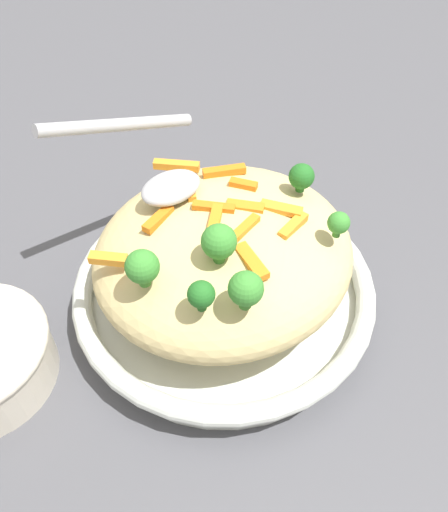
{
  "coord_description": "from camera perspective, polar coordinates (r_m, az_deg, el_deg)",
  "views": [
    {
      "loc": [
        -0.2,
        -0.25,
        0.41
      ],
      "look_at": [
        0.0,
        0.0,
        0.07
      ],
      "focal_mm": 35.83,
      "sensor_mm": 36.0,
      "label": 1
    }
  ],
  "objects": [
    {
      "name": "broccoli_floret_2",
      "position": [
        0.39,
        -0.56,
        1.55
      ],
      "size": [
        0.03,
        0.03,
        0.04
      ],
      "color": "#377928",
      "rests_on": "pasta_mound"
    },
    {
      "name": "carrot_piece_9",
      "position": [
        0.49,
        -5.33,
        10.04
      ],
      "size": [
        0.04,
        0.04,
        0.01
      ],
      "primitive_type": "cube",
      "rotation": [
        0.0,
        0.0,
        5.49
      ],
      "color": "orange",
      "rests_on": "pasta_mound"
    },
    {
      "name": "carrot_piece_5",
      "position": [
        0.46,
        -4.15,
        7.28
      ],
      "size": [
        0.02,
        0.03,
        0.01
      ],
      "primitive_type": "cube",
      "rotation": [
        0.0,
        0.0,
        1.09
      ],
      "color": "orange",
      "rests_on": "pasta_mound"
    },
    {
      "name": "broccoli_floret_5",
      "position": [
        0.43,
        12.67,
        3.59
      ],
      "size": [
        0.02,
        0.02,
        0.02
      ],
      "color": "#377928",
      "rests_on": "pasta_mound"
    },
    {
      "name": "serving_bowl",
      "position": [
        0.5,
        -0.0,
        -3.82
      ],
      "size": [
        0.29,
        0.29,
        0.04
      ],
      "color": "silver",
      "rests_on": "ground_plane"
    },
    {
      "name": "carrot_piece_2",
      "position": [
        0.43,
        7.73,
        3.33
      ],
      "size": [
        0.04,
        0.02,
        0.01
      ],
      "primitive_type": "cube",
      "rotation": [
        0.0,
        0.0,
        3.37
      ],
      "color": "orange",
      "rests_on": "pasta_mound"
    },
    {
      "name": "broccoli_floret_1",
      "position": [
        0.38,
        -9.1,
        -1.23
      ],
      "size": [
        0.03,
        0.03,
        0.03
      ],
      "color": "#377928",
      "rests_on": "pasta_mound"
    },
    {
      "name": "broccoli_floret_4",
      "position": [
        0.36,
        2.46,
        -3.72
      ],
      "size": [
        0.03,
        0.03,
        0.03
      ],
      "color": "#377928",
      "rests_on": "pasta_mound"
    },
    {
      "name": "carrot_piece_1",
      "position": [
        0.43,
        -7.35,
        4.15
      ],
      "size": [
        0.03,
        0.02,
        0.01
      ],
      "primitive_type": "cube",
      "rotation": [
        0.0,
        0.0,
        0.32
      ],
      "color": "orange",
      "rests_on": "pasta_mound"
    },
    {
      "name": "carrot_piece_4",
      "position": [
        0.44,
        2.73,
        5.21
      ],
      "size": [
        0.03,
        0.03,
        0.01
      ],
      "primitive_type": "cube",
      "rotation": [
        0.0,
        0.0,
        5.41
      ],
      "color": "orange",
      "rests_on": "pasta_mound"
    },
    {
      "name": "carrot_piece_7",
      "position": [
        0.46,
        2.17,
        7.98
      ],
      "size": [
        0.02,
        0.03,
        0.01
      ],
      "primitive_type": "cube",
      "rotation": [
        0.0,
        0.0,
        2.15
      ],
      "color": "orange",
      "rests_on": "pasta_mound"
    },
    {
      "name": "carrot_piece_0",
      "position": [
        0.42,
        2.02,
        2.78
      ],
      "size": [
        0.04,
        0.02,
        0.01
      ],
      "primitive_type": "cube",
      "rotation": [
        0.0,
        0.0,
        3.38
      ],
      "color": "orange",
      "rests_on": "pasta_mound"
    },
    {
      "name": "carrot_piece_11",
      "position": [
        0.44,
        -0.65,
        5.77
      ],
      "size": [
        0.03,
        0.03,
        0.01
      ],
      "primitive_type": "cube",
      "rotation": [
        0.0,
        0.0,
        2.31
      ],
      "color": "orange",
      "rests_on": "pasta_mound"
    },
    {
      "name": "carrot_piece_3",
      "position": [
        0.4,
        3.06,
        -0.61
      ],
      "size": [
        0.02,
        0.04,
        0.01
      ],
      "primitive_type": "cube",
      "rotation": [
        0.0,
        0.0,
        4.52
      ],
      "color": "orange",
      "rests_on": "pasta_mound"
    },
    {
      "name": "broccoli_floret_3",
      "position": [
        0.36,
        -2.56,
        -4.36
      ],
      "size": [
        0.02,
        0.02,
        0.03
      ],
      "color": "#205B1C",
      "rests_on": "pasta_mound"
    },
    {
      "name": "ground_plane",
      "position": [
        0.52,
        -0.0,
        -5.39
      ],
      "size": [
        2.4,
        2.4,
        0.0
      ],
      "primitive_type": "plane",
      "color": "#4C4C51"
    },
    {
      "name": "carrot_piece_10",
      "position": [
        0.44,
        6.38,
        5.28
      ],
      "size": [
        0.03,
        0.04,
        0.01
      ],
      "primitive_type": "cube",
      "rotation": [
        0.0,
        0.0,
        2.15
      ],
      "color": "orange",
      "rests_on": "pasta_mound"
    },
    {
      "name": "broccoli_floret_0",
      "position": [
        0.46,
        8.64,
        8.74
      ],
      "size": [
        0.02,
        0.02,
        0.03
      ],
      "color": "#205B1C",
      "rests_on": "pasta_mound"
    },
    {
      "name": "carrot_piece_8",
      "position": [
        0.48,
        0.03,
        9.46
      ],
      "size": [
        0.04,
        0.03,
        0.01
      ],
      "primitive_type": "cube",
      "rotation": [
        0.0,
        0.0,
        5.83
      ],
      "color": "orange",
      "rests_on": "pasta_mound"
    },
    {
      "name": "carrot_piece_12",
      "position": [
        0.41,
        -12.81,
        -0.3
      ],
      "size": [
        0.03,
        0.03,
        0.01
      ],
      "primitive_type": "cube",
      "rotation": [
        0.0,
        0.0,
        5.48
      ],
      "color": "orange",
      "rests_on": "pasta_mound"
    },
    {
      "name": "serving_spoon",
      "position": [
        0.46,
        -8.07,
        10.14
      ],
      "size": [
        0.16,
        0.1,
        0.07
      ],
      "color": "#B7B7BC",
      "rests_on": "pasta_mound"
    },
    {
      "name": "pasta_mound",
      "position": [
        0.46,
        -0.0,
        0.45
      ],
      "size": [
        0.24,
        0.22,
        0.08
      ],
      "primitive_type": "ellipsoid",
      "color": "#D1BA7A",
      "rests_on": "serving_bowl"
    },
    {
      "name": "carrot_piece_6",
      "position": [
        0.42,
        -0.82,
        3.82
      ],
      "size": [
        0.03,
        0.03,
        0.01
      ],
      "primitive_type": "cube",
      "rotation": [
        0.0,
        0.0,
        0.76
      ],
      "color": "orange",
      "rests_on": "pasta_mound"
    }
  ]
}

